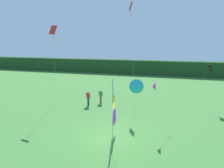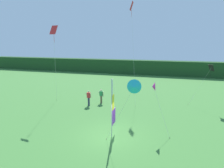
{
  "view_description": "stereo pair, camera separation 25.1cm",
  "coord_description": "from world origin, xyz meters",
  "px_view_note": "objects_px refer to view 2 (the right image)",
  "views": [
    {
      "loc": [
        3.67,
        -13.32,
        6.9
      ],
      "look_at": [
        -0.94,
        3.39,
        3.17
      ],
      "focal_mm": 31.67,
      "sensor_mm": 36.0,
      "label": 1
    },
    {
      "loc": [
        3.91,
        -13.25,
        6.9
      ],
      "look_at": [
        -0.94,
        3.39,
        3.17
      ],
      "focal_mm": 31.67,
      "sensor_mm": 36.0,
      "label": 2
    }
  ],
  "objects_px": {
    "person_near_banner": "(101,96)",
    "banner_flag": "(113,108)",
    "kite_magenta_delta_0": "(154,87)",
    "kite_black_diamond_1": "(210,70)",
    "kite_red_diamond_2": "(132,11)",
    "kite_cyan_delta_3": "(134,87)",
    "kite_red_diamond_4": "(54,34)",
    "person_mid_field": "(89,98)"
  },
  "relations": [
    {
      "from": "person_mid_field",
      "to": "kite_magenta_delta_0",
      "type": "bearing_deg",
      "value": -31.17
    },
    {
      "from": "banner_flag",
      "to": "kite_magenta_delta_0",
      "type": "bearing_deg",
      "value": 30.14
    },
    {
      "from": "person_near_banner",
      "to": "banner_flag",
      "type": "bearing_deg",
      "value": -64.46
    },
    {
      "from": "banner_flag",
      "to": "kite_black_diamond_1",
      "type": "relative_size",
      "value": 0.95
    },
    {
      "from": "kite_red_diamond_2",
      "to": "kite_cyan_delta_3",
      "type": "xyz_separation_m",
      "value": [
        2.83,
        -13.84,
        -5.53
      ]
    },
    {
      "from": "person_near_banner",
      "to": "person_mid_field",
      "type": "xyz_separation_m",
      "value": [
        -1.02,
        -1.24,
        0.04
      ]
    },
    {
      "from": "kite_magenta_delta_0",
      "to": "kite_black_diamond_1",
      "type": "relative_size",
      "value": 0.85
    },
    {
      "from": "banner_flag",
      "to": "kite_black_diamond_1",
      "type": "height_order",
      "value": "kite_black_diamond_1"
    },
    {
      "from": "person_near_banner",
      "to": "kite_red_diamond_4",
      "type": "height_order",
      "value": "kite_red_diamond_4"
    },
    {
      "from": "kite_red_diamond_2",
      "to": "kite_cyan_delta_3",
      "type": "height_order",
      "value": "kite_red_diamond_2"
    },
    {
      "from": "person_mid_field",
      "to": "kite_red_diamond_4",
      "type": "height_order",
      "value": "kite_red_diamond_4"
    },
    {
      "from": "kite_black_diamond_1",
      "to": "kite_cyan_delta_3",
      "type": "bearing_deg",
      "value": -113.74
    },
    {
      "from": "kite_magenta_delta_0",
      "to": "kite_black_diamond_1",
      "type": "distance_m",
      "value": 9.08
    },
    {
      "from": "banner_flag",
      "to": "kite_red_diamond_4",
      "type": "relative_size",
      "value": 0.52
    },
    {
      "from": "person_near_banner",
      "to": "kite_red_diamond_2",
      "type": "bearing_deg",
      "value": 43.82
    },
    {
      "from": "banner_flag",
      "to": "person_mid_field",
      "type": "relative_size",
      "value": 2.59
    },
    {
      "from": "kite_black_diamond_1",
      "to": "person_near_banner",
      "type": "bearing_deg",
      "value": -170.74
    },
    {
      "from": "banner_flag",
      "to": "kite_red_diamond_4",
      "type": "xyz_separation_m",
      "value": [
        -7.33,
        4.39,
        5.55
      ]
    },
    {
      "from": "kite_magenta_delta_0",
      "to": "kite_cyan_delta_3",
      "type": "distance_m",
      "value": 5.67
    },
    {
      "from": "person_mid_field",
      "to": "kite_black_diamond_1",
      "type": "bearing_deg",
      "value": 14.03
    },
    {
      "from": "banner_flag",
      "to": "kite_magenta_delta_0",
      "type": "xyz_separation_m",
      "value": [
        2.76,
        1.6,
        1.46
      ]
    },
    {
      "from": "kite_red_diamond_4",
      "to": "kite_red_diamond_2",
      "type": "bearing_deg",
      "value": 39.51
    },
    {
      "from": "kite_magenta_delta_0",
      "to": "kite_red_diamond_4",
      "type": "height_order",
      "value": "kite_red_diamond_4"
    },
    {
      "from": "person_mid_field",
      "to": "kite_cyan_delta_3",
      "type": "distance_m",
      "value": 12.52
    },
    {
      "from": "banner_flag",
      "to": "kite_cyan_delta_3",
      "type": "xyz_separation_m",
      "value": [
        2.2,
        -3.92,
        2.61
      ]
    },
    {
      "from": "kite_red_diamond_2",
      "to": "kite_red_diamond_4",
      "type": "distance_m",
      "value": 9.07
    },
    {
      "from": "person_mid_field",
      "to": "kite_black_diamond_1",
      "type": "relative_size",
      "value": 0.37
    },
    {
      "from": "kite_red_diamond_4",
      "to": "kite_cyan_delta_3",
      "type": "bearing_deg",
      "value": -41.08
    },
    {
      "from": "kite_red_diamond_4",
      "to": "kite_magenta_delta_0",
      "type": "bearing_deg",
      "value": -15.44
    },
    {
      "from": "kite_cyan_delta_3",
      "to": "kite_red_diamond_4",
      "type": "xyz_separation_m",
      "value": [
        -9.53,
        8.31,
        2.94
      ]
    },
    {
      "from": "person_mid_field",
      "to": "kite_red_diamond_2",
      "type": "xyz_separation_m",
      "value": [
        3.84,
        3.95,
        9.34
      ]
    },
    {
      "from": "kite_black_diamond_1",
      "to": "kite_cyan_delta_3",
      "type": "distance_m",
      "value": 14.2
    },
    {
      "from": "banner_flag",
      "to": "person_mid_field",
      "type": "height_order",
      "value": "banner_flag"
    },
    {
      "from": "kite_magenta_delta_0",
      "to": "person_mid_field",
      "type": "bearing_deg",
      "value": 148.83
    },
    {
      "from": "person_near_banner",
      "to": "kite_black_diamond_1",
      "type": "relative_size",
      "value": 0.35
    },
    {
      "from": "person_near_banner",
      "to": "kite_black_diamond_1",
      "type": "height_order",
      "value": "kite_black_diamond_1"
    },
    {
      "from": "kite_magenta_delta_0",
      "to": "kite_black_diamond_1",
      "type": "height_order",
      "value": "kite_black_diamond_1"
    },
    {
      "from": "person_near_banner",
      "to": "kite_cyan_delta_3",
      "type": "height_order",
      "value": "kite_cyan_delta_3"
    },
    {
      "from": "banner_flag",
      "to": "kite_cyan_delta_3",
      "type": "height_order",
      "value": "kite_cyan_delta_3"
    },
    {
      "from": "person_near_banner",
      "to": "kite_red_diamond_4",
      "type": "bearing_deg",
      "value": -143.99
    },
    {
      "from": "banner_flag",
      "to": "person_near_banner",
      "type": "xyz_separation_m",
      "value": [
        -3.45,
        7.22,
        -1.24
      ]
    },
    {
      "from": "banner_flag",
      "to": "kite_red_diamond_2",
      "type": "relative_size",
      "value": 0.39
    }
  ]
}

